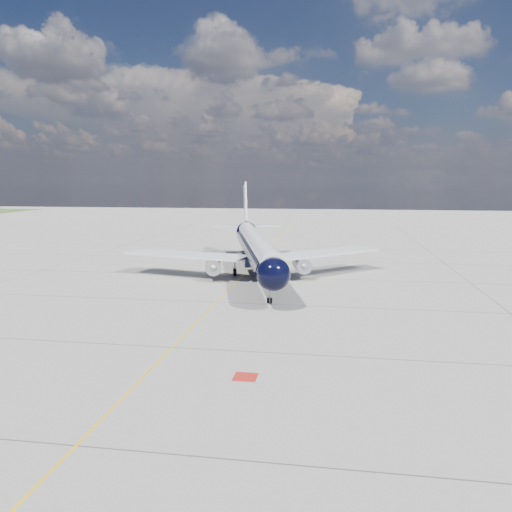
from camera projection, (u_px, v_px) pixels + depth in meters
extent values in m
plane|color=#98958D|center=(248.00, 270.00, 73.69)|extent=(320.00, 320.00, 0.00)
cube|color=#E6B10C|center=(242.00, 276.00, 68.80)|extent=(0.16, 160.00, 0.01)
cube|color=maroon|center=(245.00, 377.00, 33.57)|extent=(1.60, 1.60, 0.01)
cylinder|color=black|center=(257.00, 249.00, 67.88)|extent=(11.89, 34.38, 3.46)
sphere|color=black|center=(273.00, 274.00, 49.95)|extent=(4.21, 4.21, 3.46)
cone|color=black|center=(245.00, 230.00, 88.86)|extent=(4.92, 7.03, 3.46)
cylinder|color=silver|center=(257.00, 243.00, 67.75)|extent=(11.60, 35.96, 2.70)
cube|color=black|center=(274.00, 269.00, 49.70)|extent=(2.39, 1.60, 0.50)
cube|color=silver|center=(186.00, 255.00, 68.47)|extent=(18.06, 8.57, 0.29)
cube|color=silver|center=(323.00, 253.00, 70.22)|extent=(16.00, 15.13, 0.29)
cube|color=black|center=(257.00, 258.00, 68.07)|extent=(5.95, 9.77, 0.91)
cylinder|color=#B5B5BD|center=(213.00, 266.00, 65.82)|extent=(3.01, 4.56, 2.04)
cylinder|color=#B5B5BD|center=(302.00, 264.00, 66.90)|extent=(3.01, 4.56, 2.04)
sphere|color=gray|center=(213.00, 268.00, 63.94)|extent=(1.22, 1.22, 1.00)
sphere|color=gray|center=(304.00, 267.00, 65.02)|extent=(1.22, 1.22, 1.00)
cube|color=silver|center=(213.00, 260.00, 65.90)|extent=(0.91, 2.87, 1.00)
cube|color=silver|center=(301.00, 259.00, 66.98)|extent=(0.91, 2.87, 1.00)
cube|color=silver|center=(245.00, 204.00, 87.71)|extent=(1.71, 5.67, 7.76)
cube|color=silver|center=(245.00, 226.00, 88.75)|extent=(12.19, 5.74, 0.20)
cylinder|color=gray|center=(270.00, 293.00, 53.49)|extent=(0.20, 0.20, 1.91)
cylinder|color=black|center=(268.00, 301.00, 53.60)|extent=(0.32, 0.66, 0.64)
cylinder|color=black|center=(271.00, 300.00, 53.63)|extent=(0.32, 0.66, 0.64)
cylinder|color=gray|center=(235.00, 267.00, 69.34)|extent=(0.29, 0.29, 1.73)
cylinder|color=gray|center=(276.00, 266.00, 69.88)|extent=(0.29, 0.29, 1.73)
cylinder|color=black|center=(235.00, 272.00, 68.96)|extent=(0.64, 1.07, 1.00)
cylinder|color=black|center=(235.00, 271.00, 69.95)|extent=(0.64, 1.07, 1.00)
cylinder|color=black|center=(277.00, 272.00, 69.49)|extent=(0.64, 1.07, 1.00)
cylinder|color=black|center=(276.00, 270.00, 70.48)|extent=(0.64, 1.07, 1.00)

